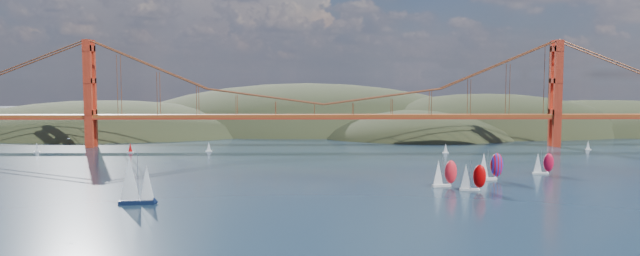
% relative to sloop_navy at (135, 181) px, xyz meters
% --- Properties ---
extents(ground, '(1200.00, 1200.00, 0.00)m').
position_rel_sloop_navy_xyz_m(ground, '(57.36, -36.66, -6.90)').
color(ground, black).
rests_on(ground, ground).
extents(headlands, '(725.00, 225.00, 96.00)m').
position_rel_sloop_navy_xyz_m(headlands, '(102.31, 241.62, -19.36)').
color(headlands, black).
rests_on(headlands, ground).
extents(bridge, '(552.00, 12.00, 55.00)m').
position_rel_sloop_navy_xyz_m(bridge, '(55.62, 143.34, 25.33)').
color(bridge, '#974017').
rests_on(bridge, ground).
extents(sloop_navy, '(10.28, 6.12, 15.63)m').
position_rel_sloop_navy_xyz_m(sloop_navy, '(0.00, 0.00, 0.00)').
color(sloop_navy, black).
rests_on(sloop_navy, ground).
extents(racer_0, '(8.86, 4.78, 9.94)m').
position_rel_sloop_navy_xyz_m(racer_0, '(95.11, 27.23, -2.21)').
color(racer_0, silver).
rests_on(racer_0, ground).
extents(racer_1, '(8.54, 4.09, 9.63)m').
position_rel_sloop_navy_xyz_m(racer_1, '(102.63, 19.95, -2.35)').
color(racer_1, white).
rests_on(racer_1, ground).
extents(racer_3, '(7.76, 3.17, 8.92)m').
position_rel_sloop_navy_xyz_m(racer_3, '(137.79, 52.95, -2.69)').
color(racer_3, silver).
rests_on(racer_3, ground).
extents(racer_rwb, '(9.61, 4.48, 10.85)m').
position_rel_sloop_navy_xyz_m(racer_rwb, '(114.02, 39.97, -1.77)').
color(racer_rwb, silver).
rests_on(racer_rwb, ground).
extents(distant_boat_1, '(3.00, 2.00, 4.70)m').
position_rel_sloop_navy_xyz_m(distant_boat_1, '(-81.27, 121.72, -4.49)').
color(distant_boat_1, silver).
rests_on(distant_boat_1, ground).
extents(distant_boat_2, '(3.00, 2.00, 4.70)m').
position_rel_sloop_navy_xyz_m(distant_boat_2, '(-35.83, 119.35, -4.49)').
color(distant_boat_2, silver).
rests_on(distant_boat_2, ground).
extents(distant_boat_3, '(3.00, 2.00, 4.70)m').
position_rel_sloop_navy_xyz_m(distant_boat_3, '(1.02, 123.00, -4.49)').
color(distant_boat_3, silver).
rests_on(distant_boat_3, ground).
extents(distant_boat_4, '(3.00, 2.00, 4.70)m').
position_rel_sloop_navy_xyz_m(distant_boat_4, '(187.74, 126.60, -4.49)').
color(distant_boat_4, silver).
rests_on(distant_boat_4, ground).
extents(distant_boat_8, '(3.00, 2.00, 4.70)m').
position_rel_sloop_navy_xyz_m(distant_boat_8, '(114.62, 115.47, -4.49)').
color(distant_boat_8, silver).
rests_on(distant_boat_8, ground).
extents(gull, '(0.90, 0.25, 0.17)m').
position_rel_sloop_navy_xyz_m(gull, '(-17.10, -3.58, 12.55)').
color(gull, white).
rests_on(gull, ground).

